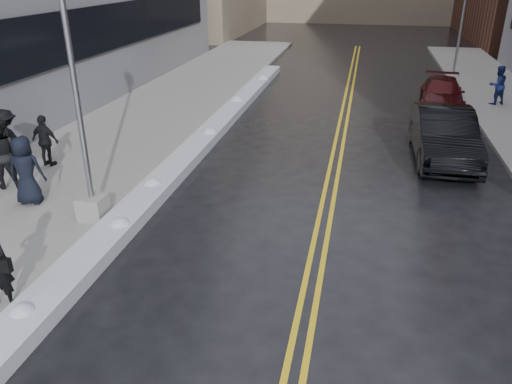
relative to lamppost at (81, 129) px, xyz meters
The scene contains 14 objects.
ground 4.62m from the lamppost, 31.22° to the right, with size 160.00×160.00×0.00m, color black.
sidewalk_west 8.72m from the lamppost, 107.03° to the left, with size 5.50×50.00×0.15m, color gray.
lane_line_left 10.12m from the lamppost, 54.77° to the left, with size 0.12×50.00×0.01m, color gold.
lane_line_right 10.29m from the lamppost, 53.36° to the left, with size 0.12×50.00×0.01m, color gold.
snow_ridge 6.50m from the lamppost, 81.94° to the left, with size 0.90×30.00×0.34m, color silver.
lamppost is the anchor object (origin of this frame).
traffic_signal 24.98m from the lamppost, 61.79° to the left, with size 0.16×0.20×6.00m.
pedestrian_b 3.92m from the lamppost, 159.51° to the left, with size 0.99×0.77×2.05m, color black.
pedestrian_c 2.59m from the lamppost, 167.96° to the left, with size 0.93×0.60×1.90m, color black.
pedestrian_d 4.75m from the lamppost, 136.75° to the left, with size 0.98×0.41×1.67m, color black.
pedestrian_e 5.14m from the lamppost, 148.63° to the left, with size 1.25×0.72×1.94m, color black.
pedestrian_east 19.31m from the lamppost, 49.17° to the left, with size 0.86×0.67×1.77m, color navy.
car_black 11.63m from the lamppost, 36.05° to the left, with size 1.82×5.22×1.72m, color black.
car_maroon 17.24m from the lamppost, 53.90° to the left, with size 1.88×4.62×1.34m, color #3B090C.
Camera 1 is at (3.18, -8.32, 6.08)m, focal length 35.00 mm.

